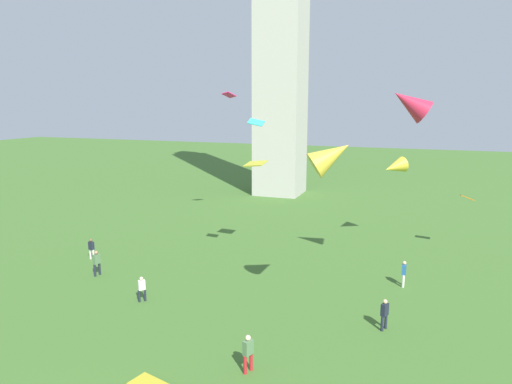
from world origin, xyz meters
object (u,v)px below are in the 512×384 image
Objects in this scene: person_3 at (142,288)px; person_4 at (248,351)px; person_5 at (385,313)px; kite_flying_0 at (256,122)px; kite_flying_3 at (410,103)px; person_1 at (404,272)px; person_0 at (91,248)px; kite_flying_6 at (467,198)px; kite_flying_5 at (394,167)px; kite_flying_4 at (331,155)px; kite_flying_2 at (255,164)px; person_2 at (97,262)px; kite_flying_1 at (229,95)px.

person_3 is 0.89× the size of person_4.
kite_flying_0 is (-9.26, 5.00, 9.92)m from person_5.
person_1 is at bearing 149.44° from kite_flying_3.
kite_flying_6 is at bearing 34.98° from person_0.
person_3 is 0.66× the size of kite_flying_5.
person_5 is (14.49, 1.44, 0.08)m from person_3.
kite_flying_0 is 0.34× the size of kite_flying_4.
kite_flying_3 is at bearing 173.39° from kite_flying_2.
kite_flying_0 is (-3.73, 11.30, 9.88)m from person_4.
person_1 is 14.17m from kite_flying_0.
kite_flying_6 is (25.04, 14.68, 3.59)m from person_2.
kite_flying_6 is (19.49, 17.34, 3.72)m from person_3.
kite_flying_0 is at bearing 50.44° from kite_flying_1.
person_3 is at bearing -81.91° from kite_flying_5.
kite_flying_0 is (10.77, 3.78, 9.87)m from person_2.
kite_flying_4 is at bearing -27.77° from person_1.
person_5 is 0.60× the size of kite_flying_3.
person_2 is 1.80× the size of kite_flying_0.
kite_flying_1 is 22.51m from kite_flying_4.
kite_flying_4 reaches higher than person_3.
kite_flying_1 reaches higher than kite_flying_5.
person_3 is 13.14m from kite_flying_2.
person_4 is 1.65× the size of kite_flying_6.
kite_flying_5 is (-0.80, 16.08, 5.86)m from person_5.
kite_flying_6 is at bearing 105.90° from kite_flying_1.
person_1 is 1.09× the size of person_3.
person_1 is (23.44, 2.79, 0.05)m from person_0.
kite_flying_0 is 9.83m from kite_flying_3.
kite_flying_1 is 0.77× the size of kite_flying_2.
kite_flying_2 is (3.58, 10.78, 6.60)m from person_3.
kite_flying_1 reaches higher than kite_flying_0.
kite_flying_6 is (4.30, 9.19, 3.63)m from person_1.
kite_flying_4 is (2.41, 6.02, 8.45)m from person_4.
kite_flying_0 reaches higher than kite_flying_2.
kite_flying_2 is (-11.62, 2.64, 6.51)m from person_1.
kite_flying_2 is at bearing 41.20° from person_4.
person_0 is at bearing 34.74° from kite_flying_2.
kite_flying_5 is 6.22m from kite_flying_6.
person_2 is at bearing -33.43° from person_0.
person_3 is 1.59× the size of kite_flying_0.
kite_flying_3 is 0.99× the size of kite_flying_4.
person_1 is 6.75m from person_5.
person_2 is at bearing -150.73° from kite_flying_6.
kite_flying_0 is at bearing 4.53° from person_3.
person_3 is 1.46× the size of kite_flying_6.
person_1 is 21.46m from person_2.
person_0 is at bearing 100.59° from person_3.
person_2 is at bearing 61.68° from kite_flying_4.
kite_flying_4 is 1.22× the size of kite_flying_5.
kite_flying_4 is at bearing 57.19° from kite_flying_1.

